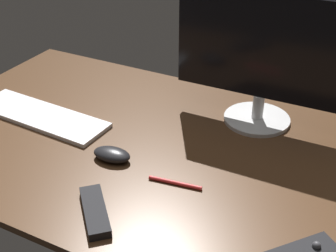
% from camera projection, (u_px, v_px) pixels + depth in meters
% --- Properties ---
extents(desk, '(1.40, 0.84, 0.02)m').
position_uv_depth(desk, '(150.00, 148.00, 1.31)').
color(desk, '#4C301C').
rests_on(desk, ground).
extents(monitor, '(0.51, 0.20, 0.38)m').
position_uv_depth(monitor, '(264.00, 58.00, 1.31)').
color(monitor, silver).
rests_on(monitor, desk).
extents(keyboard, '(0.44, 0.15, 0.01)m').
position_uv_depth(keyboard, '(41.00, 116.00, 1.42)').
color(keyboard, white).
rests_on(keyboard, desk).
extents(computer_mouse, '(0.11, 0.07, 0.03)m').
position_uv_depth(computer_mouse, '(112.00, 154.00, 1.23)').
color(computer_mouse, black).
rests_on(computer_mouse, desk).
extents(tv_remote, '(0.15, 0.15, 0.02)m').
position_uv_depth(tv_remote, '(95.00, 211.00, 1.05)').
color(tv_remote, black).
rests_on(tv_remote, desk).
extents(pen, '(0.14, 0.03, 0.01)m').
position_uv_depth(pen, '(175.00, 183.00, 1.15)').
color(pen, red).
rests_on(pen, desk).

